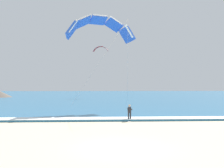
# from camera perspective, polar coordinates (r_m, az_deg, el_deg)

# --- Properties ---
(ground_plane) EXTENTS (200.00, 200.00, 0.00)m
(ground_plane) POSITION_cam_1_polar(r_m,az_deg,el_deg) (15.91, 1.89, -13.56)
(ground_plane) COLOR beige
(sea) EXTENTS (200.00, 120.00, 0.20)m
(sea) POSITION_cam_1_polar(r_m,az_deg,el_deg) (86.37, -1.96, -2.53)
(sea) COLOR teal
(sea) RESTS_ON ground
(surf_foam) EXTENTS (200.00, 2.05, 0.04)m
(surf_foam) POSITION_cam_1_polar(r_m,az_deg,el_deg) (27.54, -0.15, -7.39)
(surf_foam) COLOR white
(surf_foam) RESTS_ON sea
(surfboard) EXTENTS (0.78, 1.47, 0.09)m
(surfboard) POSITION_cam_1_polar(r_m,az_deg,el_deg) (26.97, 3.80, -7.96)
(surfboard) COLOR white
(surfboard) RESTS_ON ground
(kitesurfer) EXTENTS (0.61, 0.60, 1.69)m
(kitesurfer) POSITION_cam_1_polar(r_m,az_deg,el_deg) (26.88, 3.80, -6.02)
(kitesurfer) COLOR #232328
(kitesurfer) RESTS_ON ground
(kite_primary) EXTENTS (9.06, 9.77, 11.63)m
(kite_primary) POSITION_cam_1_polar(r_m,az_deg,el_deg) (35.45, -2.69, 12.40)
(kite_primary) COLOR blue
(kite_distant) EXTENTS (4.26, 1.93, 1.49)m
(kite_distant) POSITION_cam_1_polar(r_m,az_deg,el_deg) (71.37, -2.49, 7.73)
(kite_distant) COLOR red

